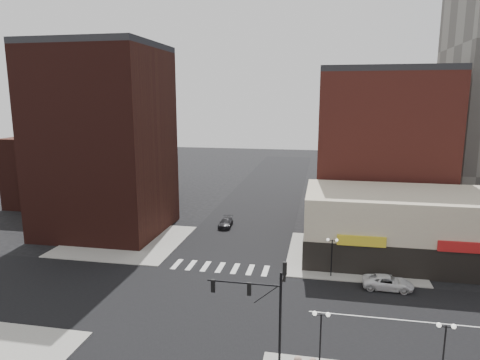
# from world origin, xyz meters

# --- Properties ---
(ground) EXTENTS (240.00, 240.00, 0.00)m
(ground) POSITION_xyz_m (0.00, 0.00, 0.00)
(ground) COLOR black
(ground) RESTS_ON ground
(road_ew) EXTENTS (200.00, 14.00, 0.02)m
(road_ew) POSITION_xyz_m (0.00, 0.00, 0.01)
(road_ew) COLOR black
(road_ew) RESTS_ON ground
(road_ns) EXTENTS (14.00, 200.00, 0.02)m
(road_ns) POSITION_xyz_m (0.00, 0.00, 0.01)
(road_ns) COLOR black
(road_ns) RESTS_ON ground
(sidewalk_nw) EXTENTS (15.00, 15.00, 0.12)m
(sidewalk_nw) POSITION_xyz_m (-14.50, 14.50, 0.06)
(sidewalk_nw) COLOR gray
(sidewalk_nw) RESTS_ON ground
(sidewalk_ne) EXTENTS (15.00, 15.00, 0.12)m
(sidewalk_ne) POSITION_xyz_m (14.50, 14.50, 0.06)
(sidewalk_ne) COLOR gray
(sidewalk_ne) RESTS_ON ground
(building_nw) EXTENTS (16.00, 15.00, 25.00)m
(building_nw) POSITION_xyz_m (-19.00, 18.50, 12.50)
(building_nw) COLOR #371611
(building_nw) RESTS_ON ground
(building_nw_low) EXTENTS (20.00, 18.00, 12.00)m
(building_nw_low) POSITION_xyz_m (-32.00, 34.00, 6.00)
(building_nw_low) COLOR #371611
(building_nw_low) RESTS_ON ground
(building_ne_midrise) EXTENTS (18.00, 15.00, 22.00)m
(building_ne_midrise) POSITION_xyz_m (19.00, 29.50, 11.00)
(building_ne_midrise) COLOR maroon
(building_ne_midrise) RESTS_ON ground
(building_ne_row) EXTENTS (24.20, 12.20, 8.00)m
(building_ne_row) POSITION_xyz_m (21.00, 15.00, 3.30)
(building_ne_row) COLOR beige
(building_ne_row) RESTS_ON ground
(traffic_signal) EXTENTS (5.59, 3.09, 7.77)m
(traffic_signal) POSITION_xyz_m (7.24, -7.83, 4.96)
(traffic_signal) COLOR black
(traffic_signal) RESTS_ON ground
(street_lamp_se_a) EXTENTS (1.22, 0.32, 4.16)m
(street_lamp_se_a) POSITION_xyz_m (11.00, -8.00, 3.29)
(street_lamp_se_a) COLOR black
(street_lamp_se_a) RESTS_ON sidewalk_se
(street_lamp_se_b) EXTENTS (1.22, 0.32, 4.16)m
(street_lamp_se_b) POSITION_xyz_m (19.00, -8.00, 3.29)
(street_lamp_se_b) COLOR black
(street_lamp_se_b) RESTS_ON sidewalk_se
(street_lamp_ne) EXTENTS (1.22, 0.32, 4.16)m
(street_lamp_ne) POSITION_xyz_m (12.00, 8.00, 3.29)
(street_lamp_ne) COLOR black
(street_lamp_ne) RESTS_ON sidewalk_ne
(white_suv) EXTENTS (4.97, 2.39, 1.36)m
(white_suv) POSITION_xyz_m (17.49, 6.14, 0.68)
(white_suv) COLOR silver
(white_suv) RESTS_ON ground
(dark_sedan_north) EXTENTS (2.01, 4.45, 1.26)m
(dark_sedan_north) POSITION_xyz_m (-2.94, 23.26, 0.63)
(dark_sedan_north) COLOR black
(dark_sedan_north) RESTS_ON ground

